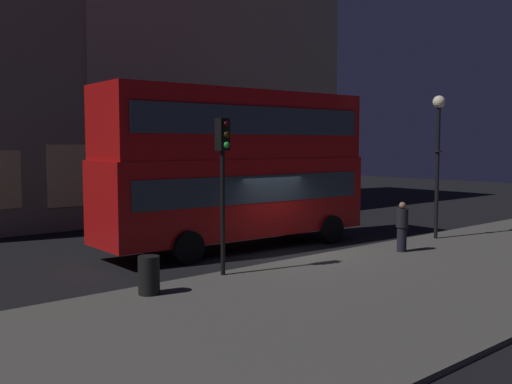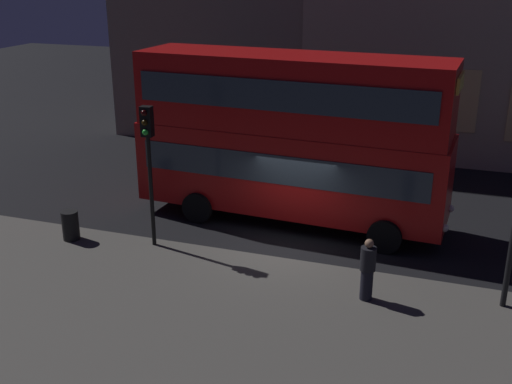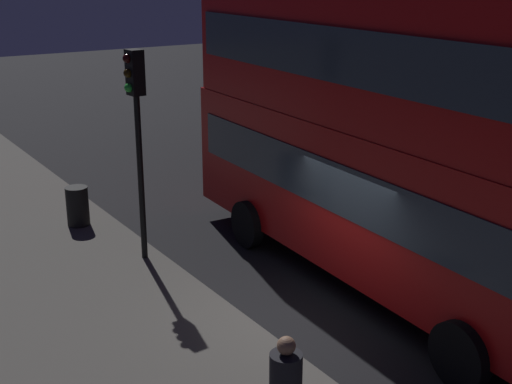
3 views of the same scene
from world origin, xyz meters
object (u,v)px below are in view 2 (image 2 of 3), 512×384
object	(u,v)px
double_decker_bus	(291,132)
litter_bin	(70,225)
pedestrian	(367,269)
traffic_light_near_kerb	(148,148)

from	to	relation	value
double_decker_bus	litter_bin	world-z (taller)	double_decker_bus
litter_bin	pedestrian	bearing A→B (deg)	-4.36
traffic_light_near_kerb	litter_bin	distance (m)	3.62
double_decker_bus	pedestrian	distance (m)	5.92
litter_bin	traffic_light_near_kerb	bearing A→B (deg)	9.96
pedestrian	traffic_light_near_kerb	bearing A→B (deg)	137.51
traffic_light_near_kerb	pedestrian	distance (m)	6.91
double_decker_bus	traffic_light_near_kerb	xyz separation A→B (m)	(-3.20, -3.35, 0.11)
double_decker_bus	pedestrian	world-z (taller)	double_decker_bus
traffic_light_near_kerb	litter_bin	size ratio (longest dim) A/B	4.63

